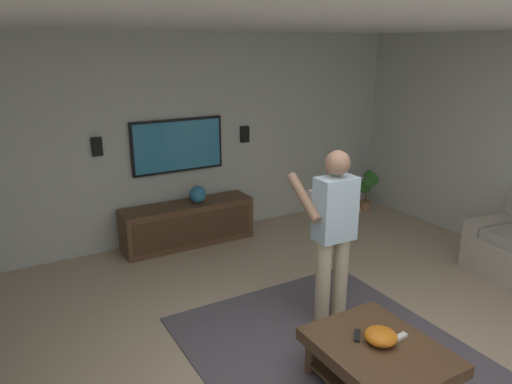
# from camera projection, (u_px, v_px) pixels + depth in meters

# --- Properties ---
(wall_back_tv) EXTENTS (0.10, 6.92, 2.66)m
(wall_back_tv) POSITION_uv_depth(u_px,v_px,m) (175.00, 139.00, 6.18)
(wall_back_tv) COLOR #B2B7AD
(wall_back_tv) RESTS_ON ground
(ceiling_slab) EXTENTS (7.09, 6.92, 0.10)m
(ceiling_slab) POSITION_uv_depth(u_px,v_px,m) (371.00, 9.00, 2.88)
(ceiling_slab) COLOR white
(area_rug) EXTENTS (3.13, 2.17, 0.01)m
(area_rug) POSITION_uv_depth(u_px,v_px,m) (358.00, 375.00, 3.78)
(area_rug) COLOR #514C56
(area_rug) RESTS_ON ground
(coffee_table) EXTENTS (1.00, 0.80, 0.40)m
(coffee_table) POSITION_uv_depth(u_px,v_px,m) (379.00, 358.00, 3.53)
(coffee_table) COLOR #513823
(coffee_table) RESTS_ON ground
(media_console) EXTENTS (0.45, 1.70, 0.55)m
(media_console) POSITION_uv_depth(u_px,v_px,m) (188.00, 224.00, 6.22)
(media_console) COLOR #513823
(media_console) RESTS_ON ground
(tv) EXTENTS (0.05, 1.21, 0.68)m
(tv) POSITION_uv_depth(u_px,v_px,m) (178.00, 146.00, 6.12)
(tv) COLOR black
(person_standing) EXTENTS (0.54, 0.54, 1.64)m
(person_standing) POSITION_uv_depth(u_px,v_px,m) (333.00, 227.00, 4.32)
(person_standing) COLOR #C6B793
(person_standing) RESTS_ON ground
(potted_plant_short) EXTENTS (0.26, 0.31, 0.65)m
(potted_plant_short) POSITION_uv_depth(u_px,v_px,m) (368.00, 185.00, 7.41)
(potted_plant_short) COLOR #9E6B4C
(potted_plant_short) RESTS_ON ground
(bowl) EXTENTS (0.24, 0.24, 0.11)m
(bowl) POSITION_uv_depth(u_px,v_px,m) (381.00, 336.00, 3.52)
(bowl) COLOR orange
(bowl) RESTS_ON coffee_table
(remote_white) EXTENTS (0.06, 0.15, 0.02)m
(remote_white) POSITION_uv_depth(u_px,v_px,m) (399.00, 337.00, 3.58)
(remote_white) COLOR white
(remote_white) RESTS_ON coffee_table
(remote_black) EXTENTS (0.14, 0.14, 0.02)m
(remote_black) POSITION_uv_depth(u_px,v_px,m) (357.00, 335.00, 3.60)
(remote_black) COLOR black
(remote_black) RESTS_ON coffee_table
(vase_round) EXTENTS (0.22, 0.22, 0.22)m
(vase_round) POSITION_uv_depth(u_px,v_px,m) (198.00, 195.00, 6.15)
(vase_round) COLOR teal
(vase_round) RESTS_ON media_console
(wall_speaker_left) EXTENTS (0.06, 0.12, 0.22)m
(wall_speaker_left) POSITION_uv_depth(u_px,v_px,m) (245.00, 134.00, 6.59)
(wall_speaker_left) COLOR black
(wall_speaker_right) EXTENTS (0.06, 0.12, 0.22)m
(wall_speaker_right) POSITION_uv_depth(u_px,v_px,m) (97.00, 147.00, 5.63)
(wall_speaker_right) COLOR black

